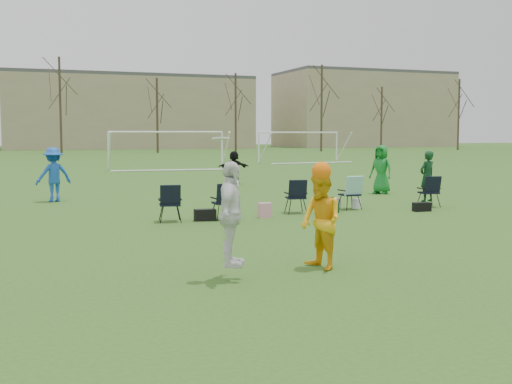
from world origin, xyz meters
name	(u,v)px	position (x,y,z in m)	size (l,w,h in m)	color
ground	(366,280)	(0.00, 0.00, 0.00)	(260.00, 260.00, 0.00)	#2F561B
fielder_blue	(54,175)	(-3.89, 13.81, 0.91)	(1.17, 0.67, 1.82)	blue
fielder_green_far	(381,169)	(7.92, 12.51, 0.92)	(0.90, 0.59, 1.84)	#157828
fielder_black	(234,168)	(4.16, 18.88, 0.76)	(1.40, 0.45, 1.51)	black
center_contest	(284,217)	(-1.02, 0.85, 0.92)	(2.43, 1.24, 2.21)	white
sideline_setup	(322,194)	(3.20, 8.00, 0.52)	(8.98, 1.88, 1.74)	#0E361A
goal_mid	(167,139)	(4.00, 32.00, 1.92)	(7.40, 0.63, 2.46)	white
goal_right	(299,138)	(16.00, 38.00, 1.92)	(7.35, 1.14, 2.46)	white
tree_line	(64,110)	(0.24, 69.85, 5.09)	(110.28, 3.28, 11.40)	#382B21
building_row	(95,111)	(6.73, 96.00, 5.99)	(126.00, 16.00, 13.00)	tan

